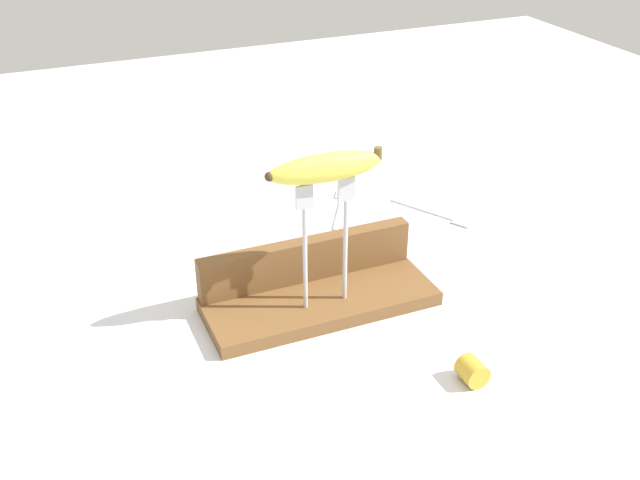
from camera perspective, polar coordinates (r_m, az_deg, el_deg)
ground_plane at (r=1.21m, az=0.00°, el=-5.06°), size 3.00×3.00×0.00m
wooden_board at (r=1.20m, az=0.00°, el=-4.61°), size 0.36×0.14×0.02m
board_backstop at (r=1.22m, az=-1.03°, el=-1.45°), size 0.36×0.03×0.07m
fork_stand_center at (r=1.12m, az=0.40°, el=0.50°), size 0.09×0.01×0.21m
banana_raised_center at (r=1.07m, az=0.42°, el=5.44°), size 0.18×0.04×0.04m
fork_fallen_near at (r=1.49m, az=9.04°, el=1.84°), size 0.10×0.16×0.01m
fork_fallen_far at (r=1.52m, az=1.50°, el=2.78°), size 0.10×0.15×0.01m
banana_chunk_near at (r=1.08m, az=11.29°, el=-9.55°), size 0.04×0.04×0.04m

